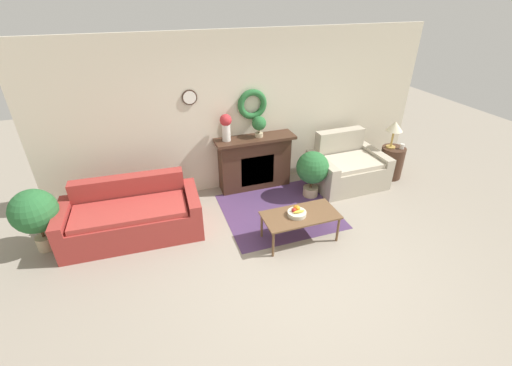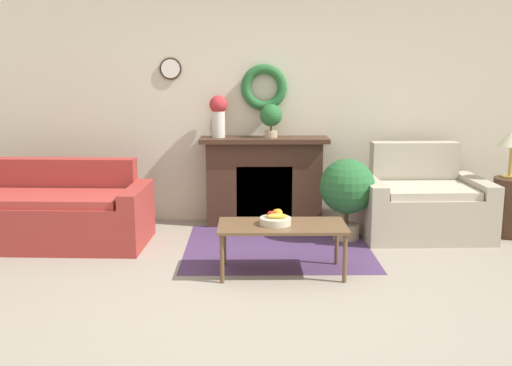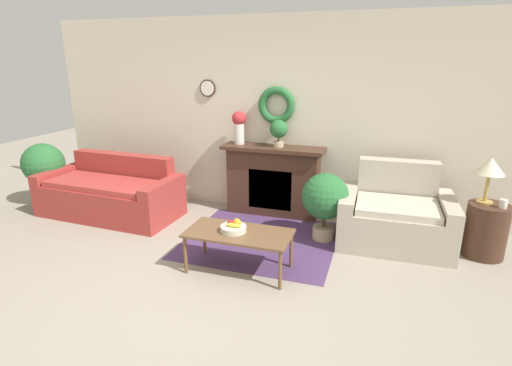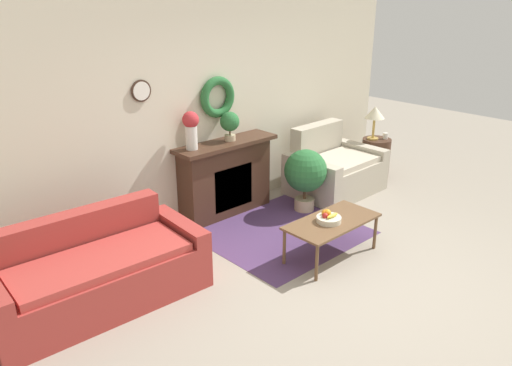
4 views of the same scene
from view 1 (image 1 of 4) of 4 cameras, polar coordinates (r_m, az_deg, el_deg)
name	(u,v)px [view 1 (image 1 of 4)]	position (r m, az deg, el deg)	size (l,w,h in m)	color
ground_plane	(304,269)	(4.72, 7.95, -13.94)	(16.00, 16.00, 0.00)	gray
floor_rug	(279,211)	(5.73, 3.85, -4.65)	(1.80, 1.63, 0.01)	#4C335B
wall_back	(246,113)	(6.01, -1.76, 11.56)	(6.80, 0.17, 2.70)	beige
fireplace	(255,162)	(6.18, -0.21, 3.52)	(1.41, 0.41, 0.98)	#42281C
couch_left	(132,217)	(5.38, -19.93, -5.28)	(2.00, 0.98, 0.82)	#9E332D
loveseat_right	(347,167)	(6.58, 14.85, 2.52)	(1.30, 0.98, 0.94)	#B2A893
coffee_table	(300,217)	(4.94, 7.40, -5.60)	(1.08, 0.53, 0.43)	brown
fruit_bowl	(297,212)	(4.88, 6.81, -4.87)	(0.27, 0.27, 0.12)	beige
side_table_by_loveseat	(391,162)	(7.10, 21.61, 3.22)	(0.44, 0.44, 0.61)	#42281C
table_lamp	(395,127)	(6.83, 22.12, 8.60)	(0.30, 0.30, 0.51)	#B28E42
mug	(402,146)	(6.97, 23.17, 5.64)	(0.08, 0.08, 0.10)	silver
vase_on_mantel_left	(226,125)	(5.76, -5.03, 9.54)	(0.20, 0.20, 0.46)	silver
potted_plant_on_mantel	(259,124)	(5.91, 0.52, 9.76)	(0.25, 0.25, 0.37)	tan
potted_plant_floor_by_couch	(34,213)	(5.49, -32.99, -4.21)	(0.61, 0.61, 0.94)	tan
potted_plant_floor_by_loveseat	(312,169)	(5.96, 9.38, 2.32)	(0.56, 0.56, 0.84)	tan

